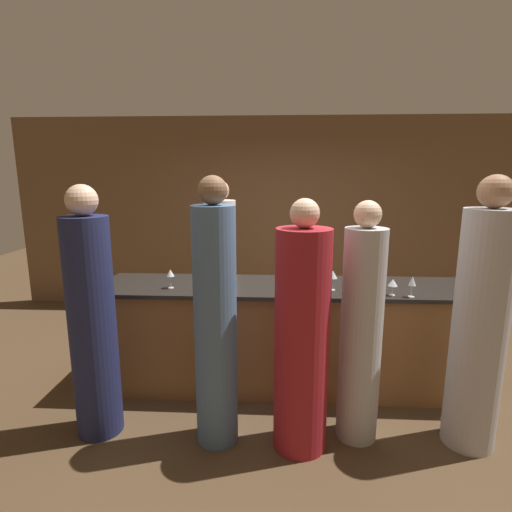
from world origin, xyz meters
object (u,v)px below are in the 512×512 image
at_px(bartender, 221,271).
at_px(guest_2, 215,323).
at_px(guest_4, 361,332).
at_px(wine_bottle_0, 291,270).
at_px(guest_1, 92,322).
at_px(guest_0, 302,338).
at_px(guest_3, 480,326).

height_order(bartender, guest_2, guest_2).
bearing_deg(guest_4, bartender, 127.96).
xyz_separation_m(bartender, wine_bottle_0, (0.78, -0.72, 0.20)).
xyz_separation_m(guest_1, wine_bottle_0, (1.51, 0.94, 0.20)).
relative_size(guest_0, guest_4, 1.01).
bearing_deg(wine_bottle_0, guest_0, -87.61).
bearing_deg(guest_3, guest_0, -175.66).
relative_size(bartender, guest_2, 0.97).
bearing_deg(guest_1, guest_2, -3.29).
bearing_deg(guest_4, guest_2, -175.00).
height_order(guest_4, wine_bottle_0, guest_4).
bearing_deg(guest_3, guest_4, 177.50).
height_order(guest_2, guest_4, guest_2).
relative_size(bartender, guest_4, 1.06).
distance_m(bartender, guest_3, 2.66).
height_order(guest_3, wine_bottle_0, guest_3).
relative_size(guest_1, guest_4, 1.06).
xyz_separation_m(guest_4, wine_bottle_0, (-0.48, 0.90, 0.25)).
distance_m(guest_0, guest_1, 1.56).
xyz_separation_m(guest_1, guest_2, (0.94, -0.05, 0.04)).
bearing_deg(bartender, guest_0, 115.12).
distance_m(guest_1, guest_2, 0.94).
relative_size(guest_2, guest_3, 1.00).
bearing_deg(guest_1, guest_4, 1.11).
height_order(guest_3, guest_4, guest_3).
bearing_deg(guest_4, guest_1, -178.89).
bearing_deg(guest_2, bartender, 96.70).
bearing_deg(guest_3, wine_bottle_0, 144.47).
relative_size(guest_3, wine_bottle_0, 7.22).
distance_m(guest_2, wine_bottle_0, 1.16).
relative_size(guest_4, wine_bottle_0, 6.58).
distance_m(guest_2, guest_3, 1.88).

